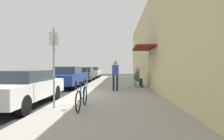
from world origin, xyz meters
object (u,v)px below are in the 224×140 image
Objects in this scene: cafe_chair_1 at (137,79)px; seated_patron_1 at (138,76)px; street_sign at (54,61)px; pedestrian_standing at (115,73)px; parked_car_2 at (85,74)px; bicycle_0 at (82,97)px; parked_car_0 at (22,87)px; parking_meter at (87,76)px; cafe_chair_0 at (138,80)px; parked_car_1 at (68,77)px; seated_patron_0 at (139,77)px; parked_car_3 at (93,72)px.

cafe_chair_1 is 0.67× the size of seated_patron_1.
pedestrian_standing is at bearing 66.29° from street_sign.
parked_car_2 is at bearing 127.90° from cafe_chair_1.
bicycle_0 is (2.41, -13.14, -0.26)m from parked_car_2.
parked_car_0 is 5.20m from parking_meter.
seated_patron_1 reaches higher than bicycle_0.
parked_car_0 is at bearing -131.78° from cafe_chair_0.
bicycle_0 is (0.91, -0.01, -1.16)m from street_sign.
parked_car_1 is 3.41× the size of seated_patron_0.
cafe_chair_0 is (4.82, -12.92, -0.13)m from parked_car_3.
cafe_chair_1 is at bearing 64.46° from street_sign.
parked_car_3 is at bearing 97.18° from bicycle_0.
cafe_chair_0 is 2.42m from pedestrian_standing.
pedestrian_standing is (3.39, -2.58, 0.36)m from parked_car_1.
parked_car_2 is (0.00, 6.24, -0.02)m from parked_car_1.
parked_car_2 reaches higher than seated_patron_1.
seated_patron_0 is (2.47, 6.21, 0.34)m from bicycle_0.
cafe_chair_0 is (4.82, -6.93, -0.11)m from parked_car_2.
parked_car_0 is 3.41× the size of seated_patron_1.
parked_car_0 is 1.69× the size of street_sign.
street_sign is at bearing -115.54° from cafe_chair_1.
parked_car_0 is 1.00× the size of parked_car_3.
pedestrian_standing is (1.84, -1.46, 0.23)m from parking_meter.
cafe_chair_0 is 0.74m from cafe_chair_1.
street_sign is (1.50, -6.89, 0.88)m from parked_car_1.
cafe_chair_0 is at bearing 175.93° from seated_patron_0.
bicycle_0 is 6.69m from seated_patron_0.
pedestrian_standing reaches higher than cafe_chair_0.
seated_patron_0 is (4.88, -12.92, 0.06)m from parked_car_3.
parked_car_3 reaches higher than parking_meter.
seated_patron_0 is at bearing 7.38° from parking_meter.
parked_car_2 is 7.85m from cafe_chair_1.
seated_patron_0 reaches higher than parked_car_0.
parked_car_3 is at bearing 102.91° from pedestrian_standing.
street_sign is 2.99× the size of cafe_chair_0.
pedestrian_standing is (1.89, 4.31, -0.52)m from street_sign.
parking_meter reaches higher than parked_car_0.
parked_car_3 reaches higher than seated_patron_0.
parked_car_2 is 5.99m from parked_car_3.
parked_car_0 is 1.00× the size of parked_car_1.
parking_meter is 0.51× the size of street_sign.
parked_car_1 is 12.23m from parked_car_3.
parked_car_0 is at bearing -134.13° from pedestrian_standing.
cafe_chair_0 is 0.51× the size of pedestrian_standing.
seated_patron_0 is 0.76× the size of pedestrian_standing.
seated_patron_0 is (4.88, -0.69, 0.06)m from parked_car_1.
cafe_chair_0 is (3.32, 6.21, -1.02)m from street_sign.
street_sign reaches higher than cafe_chair_0.
parked_car_2 is 3.41× the size of seated_patron_0.
cafe_chair_1 is (0.00, 0.74, 0.00)m from cafe_chair_0.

